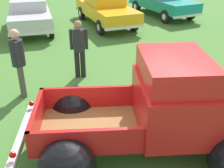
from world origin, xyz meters
TOP-DOWN VIEW (x-y plane):
  - ground_plane at (0.00, 0.00)m, footprint 80.00×80.00m
  - vintage_pickup_truck at (0.37, -0.12)m, footprint 4.99×3.80m
  - show_car_1 at (-0.80, 9.29)m, footprint 2.25×4.30m
  - show_car_2 at (2.78, 8.97)m, footprint 1.89×4.70m
  - show_car_3 at (6.37, 9.57)m, footprint 2.08×4.56m
  - spectator_0 at (-0.13, 3.63)m, footprint 0.53×0.43m
  - spectator_2 at (-1.88, 3.07)m, footprint 0.34×0.53m

SIDE VIEW (x-z plane):
  - ground_plane at x=0.00m, z-range 0.00..0.00m
  - vintage_pickup_truck at x=0.37m, z-range -0.22..1.74m
  - show_car_1 at x=-0.80m, z-range 0.06..1.49m
  - show_car_3 at x=6.37m, z-range 0.07..1.50m
  - show_car_2 at x=2.78m, z-range 0.07..1.50m
  - spectator_0 at x=-0.13m, z-range 0.12..1.85m
  - spectator_2 at x=-1.88m, z-range 0.14..1.95m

